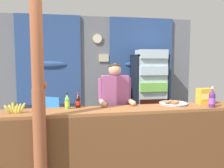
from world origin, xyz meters
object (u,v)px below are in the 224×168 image
stall_counter (121,137)px  snack_box_choco_powder (205,96)px  pastry_tray (173,103)px  banana_bunch (15,108)px  bottle_shelf_rack (114,103)px  soda_bottle_grape_soda (212,99)px  soda_bottle_lime_soda (67,102)px  shopkeeper (115,101)px  soda_bottle_cola (78,101)px  plastic_lawn_chair (47,116)px  drink_fridge (150,86)px  timber_post (38,94)px

stall_counter → snack_box_choco_powder: size_ratio=16.64×
pastry_tray → banana_bunch: (-2.16, -0.18, 0.04)m
bottle_shelf_rack → pastry_tray: bottle_shelf_rack is taller
stall_counter → soda_bottle_grape_soda: soda_bottle_grape_soda is taller
soda_bottle_grape_soda → snack_box_choco_powder: size_ratio=1.25×
bottle_shelf_rack → snack_box_choco_powder: (0.93, -2.19, 0.46)m
soda_bottle_lime_soda → bottle_shelf_rack: bearing=63.5°
shopkeeper → soda_bottle_cola: size_ratio=7.33×
plastic_lawn_chair → banana_bunch: size_ratio=3.11×
plastic_lawn_chair → soda_bottle_grape_soda: 3.05m
drink_fridge → banana_bunch: 3.35m
stall_counter → soda_bottle_lime_soda: (-0.69, 0.21, 0.46)m
snack_box_choco_powder → banana_bunch: 2.65m
soda_bottle_grape_soda → soda_bottle_lime_soda: 1.98m
soda_bottle_grape_soda → pastry_tray: soda_bottle_grape_soda is taller
timber_post → drink_fridge: (2.22, 2.47, -0.21)m
soda_bottle_cola → timber_post: bearing=-132.6°
timber_post → pastry_tray: bearing=14.2°
drink_fridge → plastic_lawn_chair: drink_fridge is taller
drink_fridge → soda_bottle_lime_soda: size_ratio=8.38×
bottle_shelf_rack → pastry_tray: (0.45, -2.15, 0.37)m
bottle_shelf_rack → snack_box_choco_powder: snack_box_choco_powder is taller
snack_box_choco_powder → soda_bottle_grape_soda: bearing=-102.0°
shopkeeper → pastry_tray: shopkeeper is taller
plastic_lawn_chair → banana_bunch: 1.81m
stall_counter → soda_bottle_cola: soda_bottle_cola is taller
stall_counter → pastry_tray: pastry_tray is taller
drink_fridge → snack_box_choco_powder: drink_fridge is taller
soda_bottle_grape_soda → pastry_tray: 0.54m
soda_bottle_lime_soda → pastry_tray: bearing=1.2°
plastic_lawn_chair → drink_fridge: bearing=11.4°
bottle_shelf_rack → soda_bottle_grape_soda: size_ratio=3.98×
bottle_shelf_rack → soda_bottle_cola: bearing=-114.0°
shopkeeper → soda_bottle_lime_soda: 0.78m
soda_bottle_cola → snack_box_choco_powder: snack_box_choco_powder is taller
stall_counter → soda_bottle_cola: bearing=153.1°
drink_fridge → soda_bottle_grape_soda: (0.05, -2.31, 0.06)m
soda_bottle_lime_soda → soda_bottle_cola: size_ratio=1.04×
bottle_shelf_rack → soda_bottle_lime_soda: 2.48m
plastic_lawn_chair → soda_bottle_cola: size_ratio=4.07×
drink_fridge → soda_bottle_grape_soda: 2.31m
shopkeeper → banana_bunch: 1.41m
soda_bottle_cola → pastry_tray: size_ratio=0.51×
stall_counter → drink_fridge: 2.60m
stall_counter → shopkeeper: (0.02, 0.51, 0.40)m
drink_fridge → soda_bottle_lime_soda: drink_fridge is taller
pastry_tray → banana_bunch: size_ratio=1.51×
stall_counter → timber_post: (-1.00, -0.22, 0.64)m
drink_fridge → shopkeeper: (-1.20, -1.74, -0.04)m
soda_bottle_grape_soda → soda_bottle_cola: size_ratio=1.37×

